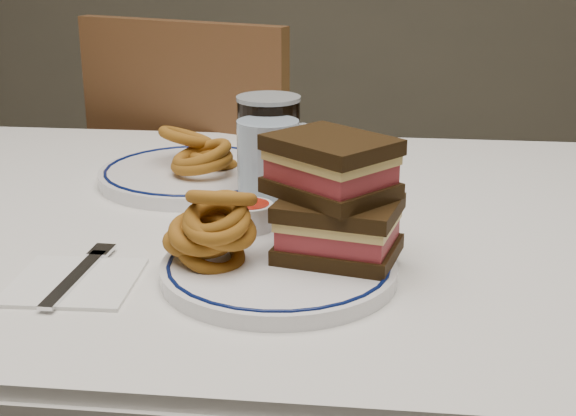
# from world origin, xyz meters

# --- Properties ---
(dining_table) EXTENTS (1.27, 0.87, 0.75)m
(dining_table) POSITION_xyz_m (0.00, 0.00, 0.64)
(dining_table) COLOR silver
(dining_table) RESTS_ON floor
(chair_far) EXTENTS (0.56, 0.56, 0.94)m
(chair_far) POSITION_xyz_m (-0.09, 0.59, 0.51)
(chair_far) COLOR #4E3619
(chair_far) RESTS_ON floor
(main_plate) EXTENTS (0.25, 0.25, 0.02)m
(main_plate) POSITION_xyz_m (0.14, -0.20, 0.76)
(main_plate) COLOR white
(main_plate) RESTS_ON dining_table
(reuben_sandwich) EXTENTS (0.16, 0.15, 0.13)m
(reuben_sandwich) POSITION_xyz_m (0.19, -0.16, 0.83)
(reuben_sandwich) COLOR black
(reuben_sandwich) RESTS_ON main_plate
(onion_rings_main) EXTENTS (0.11, 0.10, 0.10)m
(onion_rings_main) POSITION_xyz_m (0.07, -0.20, 0.80)
(onion_rings_main) COLOR brown
(onion_rings_main) RESTS_ON main_plate
(ketchup_ramekin) EXTENTS (0.05, 0.05, 0.03)m
(ketchup_ramekin) POSITION_xyz_m (0.09, -0.10, 0.78)
(ketchup_ramekin) COLOR white
(ketchup_ramekin) RESTS_ON main_plate
(beer_mug) EXTENTS (0.12, 0.08, 0.14)m
(beer_mug) POSITION_xyz_m (0.10, 0.06, 0.82)
(beer_mug) COLOR black
(beer_mug) RESTS_ON dining_table
(water_glass) EXTENTS (0.08, 0.08, 0.12)m
(water_glass) POSITION_xyz_m (0.10, 0.00, 0.81)
(water_glass) COLOR #94A9C0
(water_glass) RESTS_ON dining_table
(far_plate) EXTENTS (0.28, 0.28, 0.02)m
(far_plate) POSITION_xyz_m (-0.03, 0.13, 0.76)
(far_plate) COLOR white
(far_plate) RESTS_ON dining_table
(onion_rings_far) EXTENTS (0.12, 0.14, 0.08)m
(onion_rings_far) POSITION_xyz_m (-0.02, 0.13, 0.79)
(onion_rings_far) COLOR brown
(onion_rings_far) RESTS_ON far_plate
(napkin_fork) EXTENTS (0.13, 0.17, 0.01)m
(napkin_fork) POSITION_xyz_m (-0.07, -0.23, 0.75)
(napkin_fork) COLOR white
(napkin_fork) RESTS_ON dining_table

